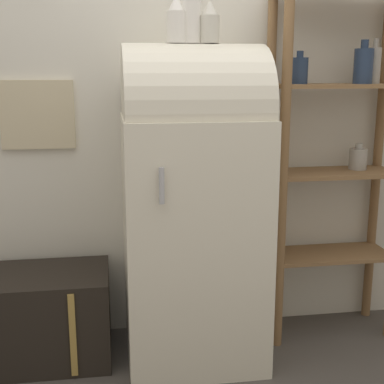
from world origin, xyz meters
TOP-DOWN VIEW (x-y plane):
  - ground_plane at (0.00, 0.00)m, footprint 12.00×12.00m
  - wall_back at (-0.00, 0.57)m, footprint 7.00×0.09m
  - refrigerator at (-0.00, 0.24)m, footprint 0.67×0.66m
  - suitcase_trunk at (-0.80, 0.29)m, footprint 0.76×0.45m
  - shelf_unit at (0.78, 0.37)m, footprint 0.69×0.31m
  - vase_left at (-0.08, 0.23)m, footprint 0.09×0.09m
  - vase_center at (-0.01, 0.25)m, footprint 0.09×0.09m
  - vase_right at (0.08, 0.23)m, footprint 0.09×0.09m

SIDE VIEW (x-z plane):
  - ground_plane at x=0.00m, z-range 0.00..0.00m
  - suitcase_trunk at x=-0.80m, z-range 0.00..0.46m
  - refrigerator at x=0.00m, z-range 0.04..1.59m
  - shelf_unit at x=0.78m, z-range 0.14..1.96m
  - wall_back at x=0.00m, z-range 0.00..2.70m
  - vase_right at x=0.08m, z-range 1.55..1.74m
  - vase_left at x=-0.08m, z-range 1.55..1.76m
  - vase_center at x=-0.01m, z-range 1.55..1.83m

